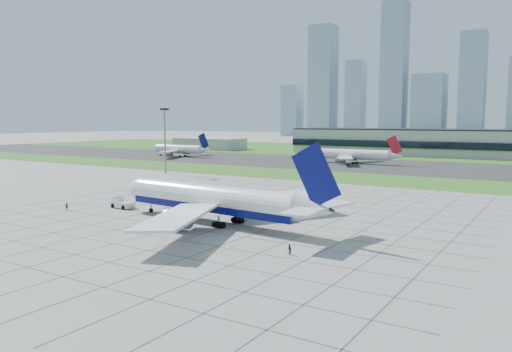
{
  "coord_description": "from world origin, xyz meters",
  "views": [
    {
      "loc": [
        64.65,
        -80.94,
        20.83
      ],
      "look_at": [
        -1.68,
        23.8,
        7.0
      ],
      "focal_mm": 35.0,
      "sensor_mm": 36.0,
      "label": 1
    }
  ],
  "objects_px": {
    "crew_near": "(67,206)",
    "distant_jet_0": "(180,149)",
    "crew_far": "(289,250)",
    "distant_jet_1": "(350,154)",
    "airliner": "(213,200)",
    "pushback_tug": "(122,204)",
    "light_mast": "(165,132)"
  },
  "relations": [
    {
      "from": "crew_near",
      "to": "distant_jet_0",
      "type": "xyz_separation_m",
      "value": [
        -92.12,
        145.73,
        3.59
      ]
    },
    {
      "from": "crew_far",
      "to": "distant_jet_1",
      "type": "relative_size",
      "value": 0.04
    },
    {
      "from": "crew_near",
      "to": "airliner",
      "type": "bearing_deg",
      "value": -48.43
    },
    {
      "from": "pushback_tug",
      "to": "distant_jet_1",
      "type": "height_order",
      "value": "distant_jet_1"
    },
    {
      "from": "distant_jet_0",
      "to": "distant_jet_1",
      "type": "height_order",
      "value": "same"
    },
    {
      "from": "airliner",
      "to": "distant_jet_0",
      "type": "bearing_deg",
      "value": 138.08
    },
    {
      "from": "pushback_tug",
      "to": "distant_jet_0",
      "type": "bearing_deg",
      "value": 131.44
    },
    {
      "from": "distant_jet_1",
      "to": "light_mast",
      "type": "bearing_deg",
      "value": -117.86
    },
    {
      "from": "pushback_tug",
      "to": "distant_jet_1",
      "type": "distance_m",
      "value": 146.62
    },
    {
      "from": "airliner",
      "to": "crew_far",
      "type": "distance_m",
      "value": 28.59
    },
    {
      "from": "crew_far",
      "to": "pushback_tug",
      "type": "bearing_deg",
      "value": -160.94
    },
    {
      "from": "pushback_tug",
      "to": "light_mast",
      "type": "bearing_deg",
      "value": 130.04
    },
    {
      "from": "crew_near",
      "to": "distant_jet_1",
      "type": "height_order",
      "value": "distant_jet_1"
    },
    {
      "from": "distant_jet_1",
      "to": "crew_near",
      "type": "bearing_deg",
      "value": -92.95
    },
    {
      "from": "light_mast",
      "to": "pushback_tug",
      "type": "xyz_separation_m",
      "value": [
        44.62,
        -63.74,
        -15.09
      ]
    },
    {
      "from": "light_mast",
      "to": "airliner",
      "type": "bearing_deg",
      "value": -41.87
    },
    {
      "from": "crew_near",
      "to": "distant_jet_1",
      "type": "xyz_separation_m",
      "value": [
        8.0,
        155.38,
        3.59
      ]
    },
    {
      "from": "pushback_tug",
      "to": "crew_far",
      "type": "height_order",
      "value": "pushback_tug"
    },
    {
      "from": "distant_jet_0",
      "to": "distant_jet_1",
      "type": "relative_size",
      "value": 0.92
    },
    {
      "from": "airliner",
      "to": "distant_jet_0",
      "type": "distance_m",
      "value": 190.31
    },
    {
      "from": "pushback_tug",
      "to": "distant_jet_0",
      "type": "height_order",
      "value": "distant_jet_0"
    },
    {
      "from": "crew_far",
      "to": "distant_jet_1",
      "type": "height_order",
      "value": "distant_jet_1"
    },
    {
      "from": "pushback_tug",
      "to": "crew_far",
      "type": "distance_m",
      "value": 56.11
    },
    {
      "from": "airliner",
      "to": "distant_jet_0",
      "type": "relative_size",
      "value": 1.29
    },
    {
      "from": "crew_near",
      "to": "light_mast",
      "type": "bearing_deg",
      "value": 57.9
    },
    {
      "from": "light_mast",
      "to": "distant_jet_0",
      "type": "height_order",
      "value": "light_mast"
    },
    {
      "from": "airliner",
      "to": "distant_jet_1",
      "type": "xyz_separation_m",
      "value": [
        -29.74,
        148.77,
        -0.22
      ]
    },
    {
      "from": "crew_far",
      "to": "distant_jet_0",
      "type": "relative_size",
      "value": 0.04
    },
    {
      "from": "light_mast",
      "to": "airliner",
      "type": "xyz_separation_m",
      "value": [
        73.54,
        -65.92,
        -11.47
      ]
    },
    {
      "from": "crew_near",
      "to": "crew_far",
      "type": "bearing_deg",
      "value": -64.45
    },
    {
      "from": "light_mast",
      "to": "pushback_tug",
      "type": "relative_size",
      "value": 2.88
    },
    {
      "from": "pushback_tug",
      "to": "distant_jet_0",
      "type": "distance_m",
      "value": 170.15
    }
  ]
}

